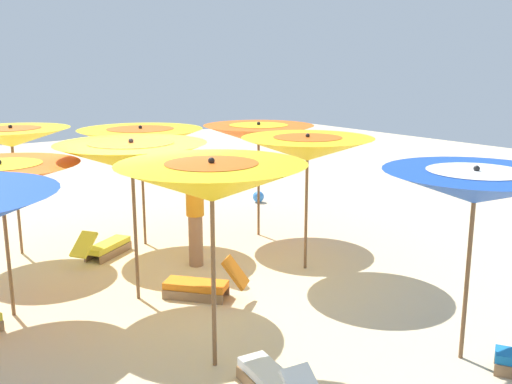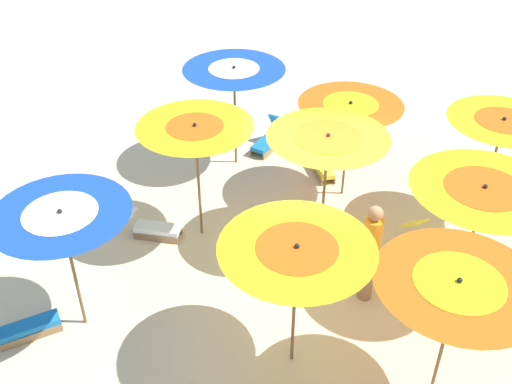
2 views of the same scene
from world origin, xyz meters
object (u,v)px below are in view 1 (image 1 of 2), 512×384
Objects in this scene: beach_umbrella_3 at (307,149)px; beach_umbrella_5 at (0,176)px; lounger_4 at (203,284)px; beach_umbrella_4 at (132,156)px; lounger_2 at (275,380)px; beach_ball at (258,197)px; beach_umbrella_2 at (11,137)px; beach_umbrella_1 at (141,140)px; beachgoer_0 at (195,208)px; beach_umbrella_0 at (259,134)px; beach_umbrella_6 at (475,187)px; beach_umbrella_7 at (212,182)px; lounger_3 at (105,246)px.

beach_umbrella_3 is 1.05× the size of beach_umbrella_5.
beach_umbrella_4 is at bearing 14.29° from lounger_4.
lounger_2 reaches higher than beach_ball.
beach_ball is at bearing -28.19° from lounger_2.
beach_ball is (-0.55, 5.75, -1.96)m from beach_umbrella_2.
beach_umbrella_1 is 1.20× the size of beachgoer_0.
beach_umbrella_3 is at bearing -38.47° from lounger_2.
beach_umbrella_0 is 3.62m from beach_umbrella_4.
beach_umbrella_6 is 8.16× the size of beach_ball.
beach_umbrella_0 is 0.94× the size of beach_umbrella_7.
beach_umbrella_2 is at bearing -16.96° from lounger_4.
beachgoer_0 is at bearing -169.39° from beach_umbrella_6.
beach_umbrella_0 is at bearing 137.38° from beach_umbrella_7.
beach_umbrella_6 reaches higher than beach_umbrella_1.
lounger_4 is (2.02, -2.55, -1.80)m from beach_umbrella_0.
beach_umbrella_1 reaches higher than lounger_2.
beach_umbrella_4 is at bearing -131.40° from lounger_3.
beach_umbrella_1 is at bearing -15.71° from lounger_3.
beach_umbrella_2 is 6.62m from lounger_2.
lounger_3 is 4.91m from beach_ball.
beach_umbrella_3 is at bearing 170.84° from beach_umbrella_6.
beachgoer_0 reaches higher than beach_ball.
beach_umbrella_6 is at bearing 41.67° from beach_umbrella_5.
lounger_4 is (2.57, 0.44, 0.01)m from lounger_3.
beach_umbrella_2 is at bearing -135.24° from beach_umbrella_3.
beach_umbrella_4 is 8.41× the size of beach_ball.
beach_umbrella_4 is 1.09× the size of beach_umbrella_5.
lounger_4 is 1.61m from beachgoer_0.
lounger_4 is at bearing -112.61° from lounger_3.
beach_ball is (-4.20, 4.19, -0.07)m from lounger_4.
beach_umbrella_7 reaches higher than beach_umbrella_4.
beach_umbrella_2 is 1.97× the size of lounger_4.
lounger_4 is at bearing -51.52° from beach_umbrella_0.
beach_umbrella_2 is 1.08× the size of beach_umbrella_5.
beach_umbrella_7 is 2.03× the size of lounger_4.
beach_umbrella_6 is (4.34, 3.86, 0.11)m from beach_umbrella_5.
beach_umbrella_4 is (1.48, -3.31, 0.08)m from beach_umbrella_0.
beach_umbrella_5 is 1.67× the size of lounger_2.
beach_umbrella_3 is 1.72× the size of lounger_3.
beach_umbrella_0 is 1.76× the size of lounger_2.
beach_umbrella_2 is 6.10m from beach_ball.
beach_ball is (-1.64, 4.63, -0.06)m from lounger_3.
beach_umbrella_7 reaches higher than beach_umbrella_5.
beachgoer_0 is (1.32, 1.08, 0.80)m from lounger_3.
beach_umbrella_6 is at bearing -98.63° from lounger_2.
beach_umbrella_6 is 8.19m from beach_ball.
beach_umbrella_4 reaches higher than lounger_4.
beach_umbrella_5 is at bearing -17.25° from beach_umbrella_2.
lounger_3 is (-0.54, -2.99, -1.81)m from beach_umbrella_0.
lounger_2 is (5.48, -1.23, -1.79)m from beach_umbrella_1.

